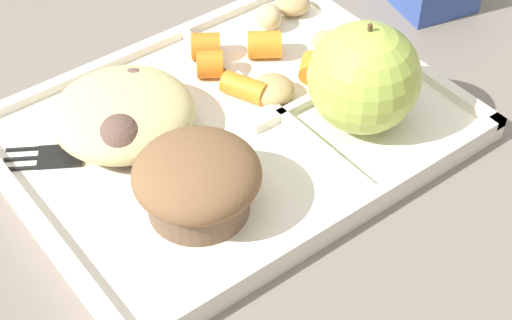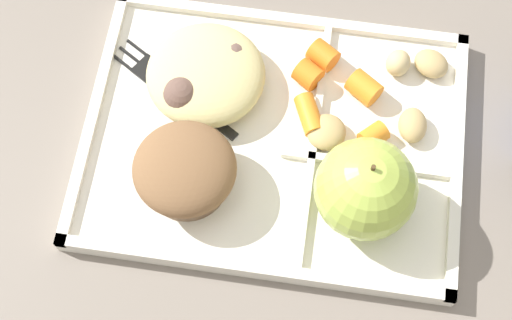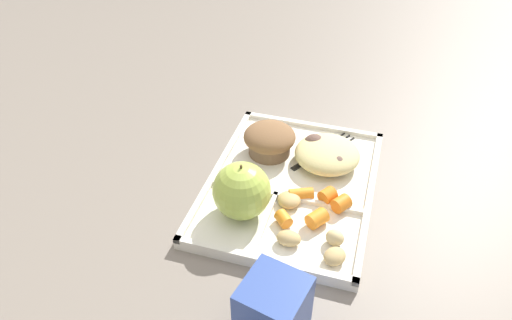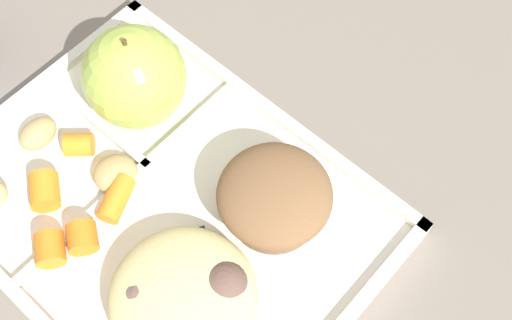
{
  "view_description": "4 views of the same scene",
  "coord_description": "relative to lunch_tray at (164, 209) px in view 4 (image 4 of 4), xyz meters",
  "views": [
    {
      "loc": [
        0.27,
        0.38,
        0.43
      ],
      "look_at": [
        0.02,
        0.05,
        0.03
      ],
      "focal_mm": 56.72,
      "sensor_mm": 36.0,
      "label": 1
    },
    {
      "loc": [
        -0.03,
        0.29,
        0.65
      ],
      "look_at": [
        0.01,
        0.04,
        0.04
      ],
      "focal_mm": 54.41,
      "sensor_mm": 36.0,
      "label": 2
    },
    {
      "loc": [
        -0.56,
        -0.11,
        0.52
      ],
      "look_at": [
        0.02,
        0.06,
        0.03
      ],
      "focal_mm": 33.3,
      "sensor_mm": 36.0,
      "label": 3
    },
    {
      "loc": [
        0.19,
        -0.11,
        0.49
      ],
      "look_at": [
        0.04,
        0.07,
        0.05
      ],
      "focal_mm": 45.77,
      "sensor_mm": 36.0,
      "label": 4
    }
  ],
  "objects": [
    {
      "name": "green_apple",
      "position": [
        -0.08,
        0.06,
        0.05
      ],
      "size": [
        0.09,
        0.09,
        0.09
      ],
      "color": "#A8C14C",
      "rests_on": "lunch_tray"
    },
    {
      "name": "lunch_tray",
      "position": [
        0.0,
        0.0,
        0.0
      ],
      "size": [
        0.34,
        0.26,
        0.02
      ],
      "color": "silver",
      "rests_on": "ground"
    },
    {
      "name": "carrot_slice_tilted",
      "position": [
        -0.09,
        -0.01,
        0.01
      ],
      "size": [
        0.03,
        0.03,
        0.02
      ],
      "primitive_type": "cylinder",
      "rotation": [
        0.0,
        1.57,
        3.9
      ],
      "color": "orange",
      "rests_on": "lunch_tray"
    },
    {
      "name": "ground",
      "position": [
        0.0,
        -0.0,
        -0.01
      ],
      "size": [
        6.0,
        6.0,
        0.0
      ],
      "primitive_type": "plane",
      "color": "slate"
    },
    {
      "name": "meatball_front",
      "position": [
        0.09,
        -0.02,
        0.02
      ],
      "size": [
        0.04,
        0.04,
        0.04
      ],
      "primitive_type": "sphere",
      "color": "brown",
      "rests_on": "lunch_tray"
    },
    {
      "name": "carrot_slice_edge",
      "position": [
        -0.03,
        -0.02,
        0.01
      ],
      "size": [
        0.03,
        0.04,
        0.02
      ],
      "primitive_type": "cylinder",
      "rotation": [
        0.0,
        1.57,
        5.12
      ],
      "color": "orange",
      "rests_on": "lunch_tray"
    },
    {
      "name": "meatball_side",
      "position": [
        0.09,
        -0.03,
        0.02
      ],
      "size": [
        0.03,
        0.03,
        0.03
      ],
      "primitive_type": "sphere",
      "color": "brown",
      "rests_on": "lunch_tray"
    },
    {
      "name": "potato_chunk_corner",
      "position": [
        -0.12,
        -0.03,
        0.01
      ],
      "size": [
        0.03,
        0.04,
        0.02
      ],
      "primitive_type": "ellipsoid",
      "rotation": [
        0.0,
        0.0,
        4.77
      ],
      "color": "tan",
      "rests_on": "lunch_tray"
    },
    {
      "name": "bran_muffin",
      "position": [
        0.07,
        0.06,
        0.03
      ],
      "size": [
        0.09,
        0.09,
        0.05
      ],
      "color": "brown",
      "rests_on": "lunch_tray"
    },
    {
      "name": "carrot_slice_diagonal",
      "position": [
        -0.08,
        -0.06,
        0.02
      ],
      "size": [
        0.04,
        0.04,
        0.02
      ],
      "primitive_type": "cylinder",
      "rotation": [
        0.0,
        1.57,
        2.52
      ],
      "color": "orange",
      "rests_on": "lunch_tray"
    },
    {
      "name": "carrot_slice_small",
      "position": [
        -0.03,
        -0.08,
        0.02
      ],
      "size": [
        0.03,
        0.03,
        0.02
      ],
      "primitive_type": "cylinder",
      "rotation": [
        0.0,
        1.57,
        2.53
      ],
      "color": "orange",
      "rests_on": "lunch_tray"
    },
    {
      "name": "potato_chunk_browned",
      "position": [
        -0.05,
        -0.01,
        0.01
      ],
      "size": [
        0.05,
        0.05,
        0.02
      ],
      "primitive_type": "ellipsoid",
      "rotation": [
        0.0,
        0.0,
        5.8
      ],
      "color": "tan",
      "rests_on": "lunch_tray"
    },
    {
      "name": "carrot_slice_back",
      "position": [
        -0.02,
        -0.06,
        0.02
      ],
      "size": [
        0.03,
        0.03,
        0.02
      ],
      "primitive_type": "cylinder",
      "rotation": [
        0.0,
        1.57,
        5.69
      ],
      "color": "orange",
      "rests_on": "lunch_tray"
    },
    {
      "name": "meatball_back",
      "position": [
        0.05,
        -0.06,
        0.02
      ],
      "size": [
        0.03,
        0.03,
        0.03
      ],
      "primitive_type": "sphere",
      "color": "brown",
      "rests_on": "lunch_tray"
    },
    {
      "name": "egg_noodle_pile",
      "position": [
        0.07,
        -0.04,
        0.02
      ],
      "size": [
        0.11,
        0.11,
        0.04
      ],
      "primitive_type": "ellipsoid",
      "color": "#D6C684",
      "rests_on": "lunch_tray"
    },
    {
      "name": "meatball_center",
      "position": [
        0.07,
        -0.04,
        0.02
      ],
      "size": [
        0.03,
        0.03,
        0.03
      ],
      "primitive_type": "sphere",
      "color": "brown",
      "rests_on": "lunch_tray"
    }
  ]
}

